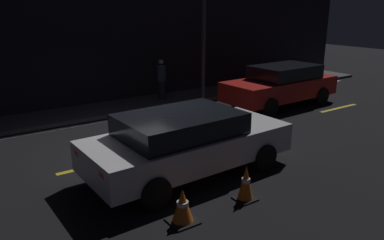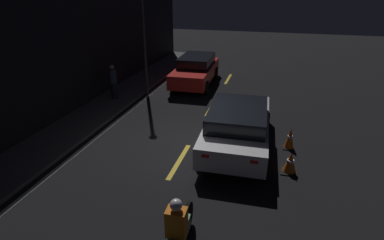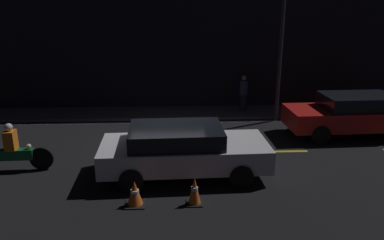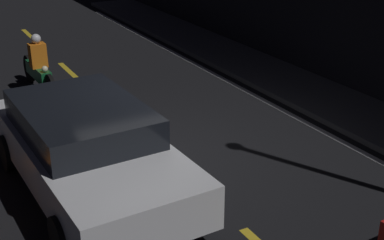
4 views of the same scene
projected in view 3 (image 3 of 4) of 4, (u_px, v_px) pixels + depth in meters
ground_plane at (168, 153)px, 11.87m from camera, size 56.00×56.00×0.00m
raised_curb at (170, 113)px, 16.01m from camera, size 28.00×1.81×0.11m
building_front at (169, 40)px, 16.12m from camera, size 28.00×0.30×6.04m
lane_dash_c at (136, 154)px, 11.82m from camera, size 2.00×0.14×0.01m
lane_dash_d at (277, 151)px, 12.01m from camera, size 2.00×0.14×0.01m
lane_solid_kerb at (169, 122)px, 14.92m from camera, size 25.20×0.14×0.01m
sedan_white at (182, 149)px, 10.23m from camera, size 4.60×2.15×1.38m
taxi_red at (352, 114)px, 13.33m from camera, size 4.56×1.99×1.47m
motorcycle at (9, 152)px, 10.52m from camera, size 2.42×0.37×1.40m
traffic_cone_near at (135, 193)px, 8.77m from camera, size 0.47×0.47×0.61m
traffic_cone_mid at (195, 191)px, 8.80m from camera, size 0.38×0.38×0.70m
pedestrian at (243, 93)px, 15.92m from camera, size 0.34×0.34×1.53m
street_lamp at (281, 39)px, 14.23m from camera, size 0.28×0.28×5.76m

